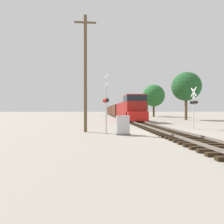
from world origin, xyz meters
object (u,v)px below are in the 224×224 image
object	(u,v)px
freight_train	(116,110)
crossing_signal_far	(194,104)
tree_mid_background	(154,96)
utility_pole	(85,72)
tree_far_right	(186,87)
tree_deep_background	(147,98)
relay_cabinet	(123,125)
crossing_signal_near	(106,101)

from	to	relation	value
freight_train	crossing_signal_far	xyz separation A→B (m)	(3.79, -37.19, 0.68)
crossing_signal_far	tree_mid_background	size ratio (longest dim) A/B	0.45
utility_pole	tree_far_right	bearing A→B (deg)	43.66
crossing_signal_far	tree_far_right	bearing A→B (deg)	-28.60
utility_pole	tree_deep_background	size ratio (longest dim) A/B	1.23
freight_train	utility_pole	bearing A→B (deg)	-99.70
utility_pole	relay_cabinet	bearing A→B (deg)	-33.91
tree_far_right	tree_deep_background	xyz separation A→B (m)	(-0.34, 24.83, -0.45)
relay_cabinet	tree_far_right	bearing A→B (deg)	51.88
relay_cabinet	tree_mid_background	distance (m)	38.20
utility_pole	tree_deep_background	xyz separation A→B (m)	(17.33, 41.69, 0.78)
relay_cabinet	tree_deep_background	bearing A→B (deg)	71.71
relay_cabinet	tree_deep_background	distance (m)	46.25
tree_deep_background	relay_cabinet	bearing A→B (deg)	-108.29
tree_far_right	tree_mid_background	world-z (taller)	tree_mid_background
utility_pole	tree_deep_background	distance (m)	45.16
crossing_signal_far	tree_mid_background	distance (m)	32.63
freight_train	tree_far_right	distance (m)	24.85
freight_train	utility_pole	xyz separation A→B (m)	(-6.60, -38.64, 3.30)
utility_pole	tree_mid_background	world-z (taller)	utility_pole
freight_train	crossing_signal_near	bearing A→B (deg)	-97.05
tree_far_right	tree_deep_background	bearing A→B (deg)	90.78
tree_far_right	tree_mid_background	bearing A→B (deg)	93.17
freight_train	tree_deep_background	bearing A→B (deg)	15.87
freight_train	tree_deep_background	distance (m)	11.87
crossing_signal_far	tree_far_right	world-z (taller)	tree_far_right
freight_train	crossing_signal_near	distance (m)	40.08
crossing_signal_far	relay_cabinet	world-z (taller)	crossing_signal_far
utility_pole	crossing_signal_far	bearing A→B (deg)	7.93
tree_far_right	freight_train	bearing A→B (deg)	116.93
utility_pole	tree_deep_background	bearing A→B (deg)	67.43
relay_cabinet	utility_pole	size ratio (longest dim) A/B	0.15
relay_cabinet	tree_deep_background	xyz separation A→B (m)	(14.42, 43.64, 5.13)
relay_cabinet	utility_pole	world-z (taller)	utility_pole
crossing_signal_near	freight_train	bearing A→B (deg)	163.25
crossing_signal_near	tree_deep_background	world-z (taller)	tree_deep_background
tree_far_right	tree_deep_background	size ratio (longest dim) A/B	1.13
tree_deep_background	tree_far_right	bearing A→B (deg)	-89.22
crossing_signal_near	tree_far_right	size ratio (longest dim) A/B	0.52
tree_far_right	relay_cabinet	bearing A→B (deg)	-128.12
relay_cabinet	utility_pole	distance (m)	5.59
freight_train	tree_mid_background	xyz separation A→B (m)	(10.16, -5.39, 4.19)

